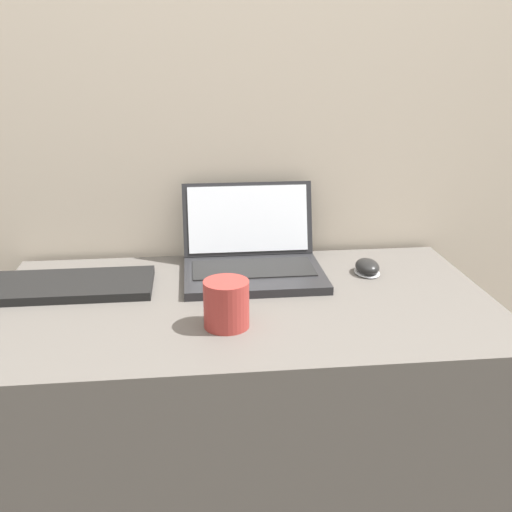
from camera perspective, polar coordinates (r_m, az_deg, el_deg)
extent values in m
cube|color=beige|center=(1.59, -2.52, 19.43)|extent=(7.00, 0.04, 2.50)
cube|color=#5B5651|center=(1.52, -1.04, -16.55)|extent=(1.12, 0.64, 0.71)
cube|color=#232326|center=(1.46, -0.19, -1.84)|extent=(0.34, 0.24, 0.02)
cube|color=black|center=(1.47, -0.27, -1.17)|extent=(0.30, 0.13, 0.00)
cube|color=#232326|center=(1.57, -0.78, 3.56)|extent=(0.34, 0.06, 0.19)
cube|color=white|center=(1.56, -0.76, 3.56)|extent=(0.31, 0.05, 0.17)
cylinder|color=#9E332D|center=(1.20, -2.84, -4.59)|extent=(0.09, 0.09, 0.10)
cylinder|color=black|center=(1.18, -2.87, -2.60)|extent=(0.08, 0.08, 0.01)
ellipsoid|color=#B2B2B7|center=(1.52, 10.52, -1.52)|extent=(0.06, 0.09, 0.01)
ellipsoid|color=black|center=(1.52, 10.55, -0.99)|extent=(0.06, 0.08, 0.04)
cube|color=black|center=(1.46, -17.68, -2.71)|extent=(0.40, 0.18, 0.02)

